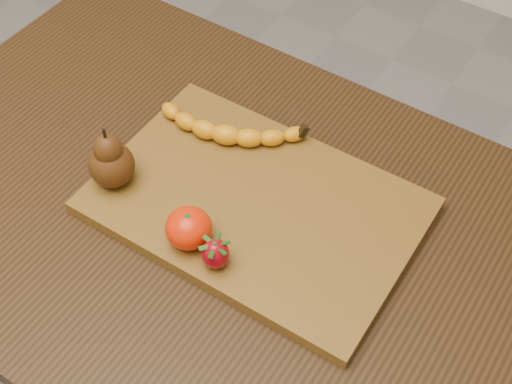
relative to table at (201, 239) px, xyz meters
The scene contains 6 objects.
table is the anchor object (origin of this frame).
cutting_board 0.14m from the table, 21.49° to the left, with size 0.45×0.30×0.02m, color brown.
banana 0.17m from the table, 100.39° to the left, with size 0.20×0.05×0.03m, color orange, non-canonical shape.
pear 0.21m from the table, 156.37° to the right, with size 0.07×0.07×0.10m, color #43230A, non-canonical shape.
mandarin 0.17m from the table, 58.36° to the right, with size 0.06×0.06×0.05m, color red.
strawberry 0.19m from the table, 41.24° to the right, with size 0.04×0.04×0.05m, color #930410, non-canonical shape.
Camera 1 is at (0.43, -0.49, 1.57)m, focal length 50.00 mm.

